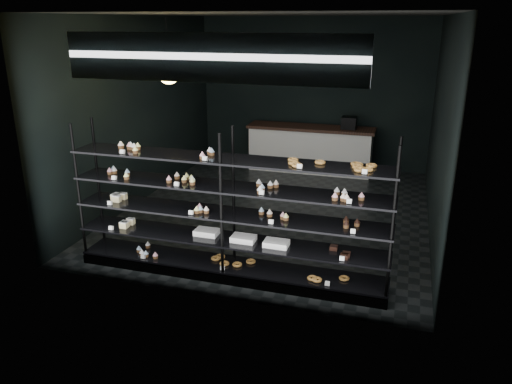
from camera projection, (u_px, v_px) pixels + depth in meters
room at (278, 118)px, 8.13m from camera, size 5.01×6.01×3.20m
display_shelf at (227, 230)px, 6.23m from camera, size 4.00×0.50×1.91m
signage at (208, 58)px, 5.11m from camera, size 3.30×0.05×0.50m
pendant_lamp at (169, 72)px, 6.77m from camera, size 0.32×0.32×0.89m
service_counter at (311, 148)px, 10.72m from camera, size 2.69×0.65×1.23m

